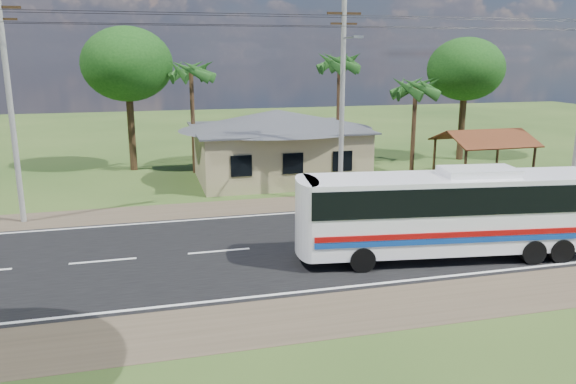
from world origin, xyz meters
The scene contains 14 objects.
ground centered at (0.00, 0.00, 0.00)m, with size 120.00×120.00×0.00m, color #284719.
road centered at (0.00, 0.00, 0.01)m, with size 120.00×16.00×0.03m.
house centered at (1.00, 13.00, 2.64)m, with size 12.40×10.00×5.00m.
waiting_shed centered at (13.00, 8.50, 2.73)m, with size 5.20×4.48×3.35m.
concrete_barrier centered at (12.00, 5.60, 0.45)m, with size 7.00×0.30×0.90m, color #9E9E99.
utility_poles centered at (2.67, 6.49, 5.77)m, with size 32.80×2.22×11.00m.
palm_near centered at (9.50, 11.00, 5.71)m, with size 2.80×2.80×6.70m.
palm_mid centered at (6.00, 15.50, 7.16)m, with size 2.80×2.80×8.20m.
palm_far centered at (-4.00, 16.00, 6.68)m, with size 2.80×2.80×7.70m.
tree_behind_house centered at (-8.00, 18.00, 7.12)m, with size 6.00×6.00×9.61m.
tree_behind_shed centered at (16.00, 16.00, 6.68)m, with size 5.60×5.60×9.02m.
coach_bus centered at (4.24, -2.88, 2.04)m, with size 11.70×3.89×3.57m.
motorcycle centered at (10.24, 4.89, 0.40)m, with size 0.54×1.54×0.81m, color black.
person centered at (8.48, 4.58, 0.84)m, with size 0.61×0.40×1.67m, color navy.
Camera 1 is at (-7.14, -21.56, 7.82)m, focal length 35.00 mm.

